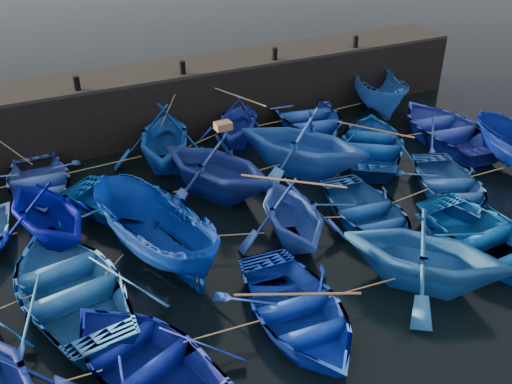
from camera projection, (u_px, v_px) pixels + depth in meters
name	position (u px, v px, depth m)	size (l,w,h in m)	color
ground	(307.00, 266.00, 15.91)	(120.00, 120.00, 0.00)	black
quay_wall	(178.00, 99.00, 23.39)	(26.00, 2.50, 2.50)	black
quay_top	(175.00, 69.00, 22.72)	(26.00, 2.50, 0.12)	black
bollard_1	(77.00, 83.00, 20.35)	(0.24, 0.24, 0.50)	black
bollard_2	(182.00, 67.00, 21.87)	(0.24, 0.24, 0.50)	black
bollard_3	(275.00, 54.00, 23.39)	(0.24, 0.24, 0.50)	black
bollard_4	(355.00, 42.00, 24.91)	(0.24, 0.24, 0.50)	black
boat_1	(38.00, 182.00, 19.07)	(3.17, 4.43, 0.92)	#2D4BAF
boat_2	(164.00, 136.00, 20.55)	(3.77, 4.37, 2.30)	#0C459C
boat_3	(238.00, 120.00, 22.28)	(3.15, 3.65, 1.92)	#192CB1
boat_4	(307.00, 115.00, 23.70)	(3.91, 5.46, 1.13)	#1941A8
boat_5	(378.00, 92.00, 25.02)	(1.85, 4.91, 1.90)	#205397
boat_7	(46.00, 211.00, 16.43)	(3.45, 4.01, 2.11)	#000796
boat_8	(134.00, 204.00, 17.80)	(3.40, 4.76, 0.99)	#034AAA
boat_9	(216.00, 164.00, 18.62)	(3.88, 4.50, 2.37)	navy
boat_10	(303.00, 141.00, 19.93)	(4.16, 4.82, 2.54)	blue
boat_11	(373.00, 143.00, 21.52)	(3.61, 5.05, 1.05)	#0A4398
boat_12	(446.00, 128.00, 22.64)	(3.81, 5.33, 1.11)	#2839B1
boat_14	(69.00, 284.00, 14.36)	(3.84, 5.37, 1.11)	#2060AD
boat_15	(154.00, 234.00, 15.58)	(1.84, 4.90, 1.89)	navy
boat_16	(292.00, 212.00, 16.45)	(3.28, 3.80, 2.00)	blue
boat_17	(368.00, 212.00, 17.45)	(3.13, 4.38, 0.91)	navy
boat_18	(450.00, 185.00, 18.91)	(3.09, 4.32, 0.90)	#215198
boat_21	(145.00, 358.00, 12.35)	(3.29, 4.60, 0.95)	navy
boat_22	(297.00, 310.00, 13.66)	(3.28, 4.59, 0.95)	#1037CA
boat_23	(426.00, 251.00, 14.61)	(3.71, 4.30, 2.26)	#1B5BA4
boat_24	(494.00, 241.00, 16.07)	(3.53, 4.94, 1.02)	#044892
wooden_crate	(223.00, 126.00, 18.07)	(0.52, 0.38, 0.24)	brown
mooring_ropes	(234.00, 163.00, 19.31)	(17.77, 11.60, 2.10)	tan
loose_oars	(301.00, 161.00, 18.08)	(9.40, 12.07, 1.11)	#99724C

